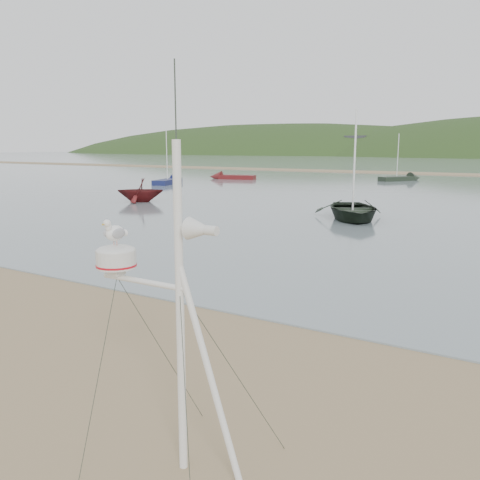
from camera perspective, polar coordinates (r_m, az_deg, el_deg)
The scene contains 7 objects.
ground at distance 9.49m, azimuth -15.60°, elevation -14.46°, with size 560.00×560.00×0.00m, color #846D4C.
mast_rig at distance 6.39m, azimuth -7.29°, elevation -15.22°, with size 2.17×2.31×4.89m.
boat_dark at distance 27.77m, azimuth 12.70°, elevation 7.58°, with size 3.72×1.08×5.20m, color black.
boat_red at distance 36.64m, azimuth -11.16°, elevation 6.69°, with size 2.73×1.67×3.17m, color #551314.
sailboat_dark_mid at distance 61.51m, azimuth 18.11°, elevation 6.61°, with size 4.26×5.52×5.70m.
sailboat_blue_near at distance 54.86m, azimuth -7.52°, elevation 6.63°, with size 3.07×6.22×6.04m.
dinghy_red_far at distance 61.25m, azimuth -1.53°, elevation 7.10°, with size 5.85×2.59×1.38m.
Camera 1 is at (6.43, -5.76, 3.95)m, focal length 38.00 mm.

